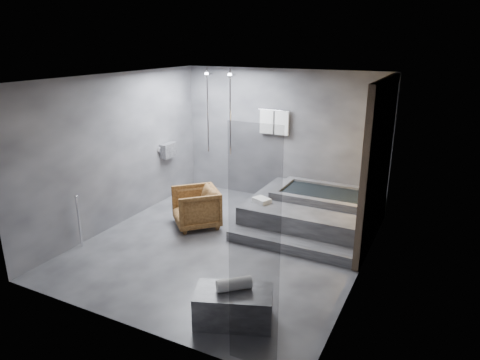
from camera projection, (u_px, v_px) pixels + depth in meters
The scene contains 7 objects.
room at pixel (254, 145), 6.88m from camera, with size 5.00×5.04×2.82m.
tub_deck at pixel (312, 212), 8.08m from camera, with size 2.20×2.00×0.50m, color #333336.
tub_step at pixel (289, 245), 7.13m from camera, with size 2.20×0.36×0.18m, color #333336.
concrete_bench at pixel (234, 306), 5.28m from camera, with size 0.95×0.52×0.43m, color #2E2E30.
driftwood_chair at pixel (196, 207), 7.98m from camera, with size 0.79×0.81×0.74m, color #412610.
rolled_towel at pixel (234, 284), 5.22m from camera, with size 0.16×0.16×0.43m, color silver.
deck_towel at pixel (262, 200), 7.86m from camera, with size 0.30×0.22×0.08m, color white.
Camera 1 is at (3.21, -5.85, 3.34)m, focal length 32.00 mm.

